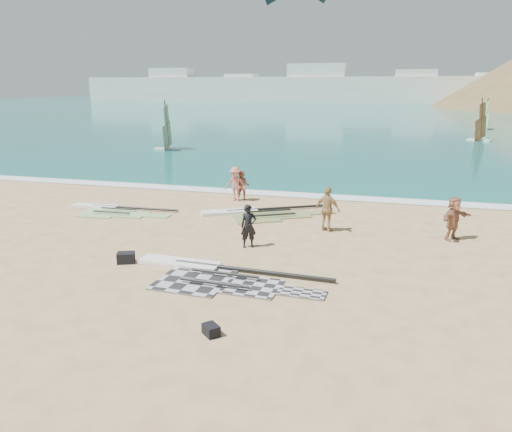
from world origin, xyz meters
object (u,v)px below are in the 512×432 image
(rig_grey, at_px, (210,274))
(rig_green, at_px, (111,210))
(gear_bag_far, at_px, (211,330))
(beachgoer_right, at_px, (454,218))
(beachgoer_back, at_px, (328,209))
(beachgoer_mid, at_px, (235,184))
(person_wetsuit, at_px, (249,226))
(rig_orange, at_px, (258,213))
(gear_bag_near, at_px, (126,258))
(beachgoer_left, at_px, (242,186))

(rig_grey, height_order, rig_green, rig_grey)
(gear_bag_far, relative_size, beachgoer_right, 0.26)
(rig_grey, relative_size, beachgoer_back, 3.62)
(gear_bag_far, distance_m, beachgoer_mid, 14.00)
(gear_bag_far, bearing_deg, person_wetsuit, 98.68)
(rig_grey, xyz_separation_m, rig_orange, (-0.54, 7.62, -0.00))
(rig_orange, xyz_separation_m, person_wetsuit, (0.92, -4.66, 0.74))
(rig_orange, bearing_deg, beachgoer_mid, 98.91)
(beachgoer_right, bearing_deg, gear_bag_near, 159.06)
(rig_grey, bearing_deg, beachgoer_mid, 106.01)
(gear_bag_far, height_order, beachgoer_left, beachgoer_left)
(person_wetsuit, xyz_separation_m, beachgoer_left, (-2.43, 7.17, -0.04))
(rig_grey, height_order, beachgoer_right, beachgoer_right)
(rig_grey, relative_size, rig_green, 1.21)
(gear_bag_near, xyz_separation_m, beachgoer_left, (1.02, 9.83, 0.58))
(rig_grey, bearing_deg, gear_bag_near, 177.07)
(rig_orange, bearing_deg, beachgoer_left, 91.63)
(rig_orange, xyz_separation_m, beachgoer_left, (-1.52, 2.51, 0.70))
(beachgoer_left, relative_size, beachgoer_mid, 0.86)
(person_wetsuit, height_order, beachgoer_mid, beachgoer_mid)
(beachgoer_mid, distance_m, beachgoer_back, 6.63)
(rig_green, distance_m, gear_bag_far, 13.20)
(rig_orange, bearing_deg, beachgoer_back, -58.08)
(gear_bag_far, distance_m, beachgoer_right, 11.35)
(beachgoer_mid, bearing_deg, rig_green, -141.21)
(rig_green, bearing_deg, beachgoer_back, -5.32)
(person_wetsuit, distance_m, beachgoer_left, 7.57)
(beachgoer_back, bearing_deg, rig_orange, -7.87)
(rig_green, xyz_separation_m, beachgoer_mid, (4.98, 3.56, 0.83))
(person_wetsuit, relative_size, beachgoer_mid, 0.90)
(rig_green, distance_m, rig_orange, 6.91)
(gear_bag_far, xyz_separation_m, beachgoer_mid, (-3.72, 13.48, 0.75))
(gear_bag_far, height_order, beachgoer_back, beachgoer_back)
(rig_green, distance_m, beachgoer_left, 6.53)
(gear_bag_near, height_order, beachgoer_right, beachgoer_right)
(rig_green, height_order, beachgoer_mid, beachgoer_mid)
(rig_orange, xyz_separation_m, beachgoer_right, (8.12, -1.71, 0.79))
(rig_green, xyz_separation_m, person_wetsuit, (7.71, -3.38, 0.74))
(gear_bag_near, relative_size, beachgoer_left, 0.37)
(rig_grey, bearing_deg, beachgoer_left, 104.14)
(rig_green, bearing_deg, beachgoer_mid, 33.38)
(rig_grey, height_order, rig_orange, rig_grey)
(gear_bag_far, xyz_separation_m, person_wetsuit, (-1.00, 6.54, 0.66))
(gear_bag_near, xyz_separation_m, beachgoer_mid, (0.73, 9.60, 0.70))
(rig_green, xyz_separation_m, gear_bag_far, (8.70, -9.92, 0.08))
(gear_bag_near, bearing_deg, beachgoer_back, 42.84)
(beachgoer_back, relative_size, beachgoer_right, 1.08)
(gear_bag_near, bearing_deg, rig_orange, 70.91)
(beachgoer_left, relative_size, beachgoer_back, 0.84)
(gear_bag_far, bearing_deg, beachgoer_mid, 105.44)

